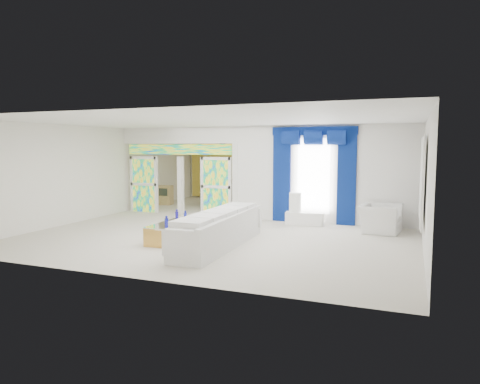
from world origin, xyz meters
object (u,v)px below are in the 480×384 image
at_px(white_sofa, 220,231).
at_px(grand_piano, 231,193).
at_px(coffee_table, 176,231).
at_px(armchair, 380,218).
at_px(console_table, 305,219).

relative_size(white_sofa, grand_piano, 1.95).
distance_m(coffee_table, grand_piano, 6.93).
xyz_separation_m(white_sofa, coffee_table, (-1.35, 0.30, -0.14)).
bearing_deg(white_sofa, coffee_table, 166.22).
bearing_deg(grand_piano, armchair, -21.64).
bearing_deg(console_table, coffee_table, -128.12).
relative_size(white_sofa, armchair, 3.25).
bearing_deg(white_sofa, grand_piano, 109.25).
xyz_separation_m(console_table, grand_piano, (-3.87, 3.54, 0.30)).
distance_m(console_table, armchair, 2.22).
xyz_separation_m(white_sofa, armchair, (3.40, 3.22, 0.02)).
bearing_deg(armchair, white_sofa, 140.91).
xyz_separation_m(white_sofa, console_table, (1.21, 3.56, -0.17)).
xyz_separation_m(coffee_table, console_table, (2.56, 3.26, -0.03)).
bearing_deg(coffee_table, grand_piano, 100.87).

